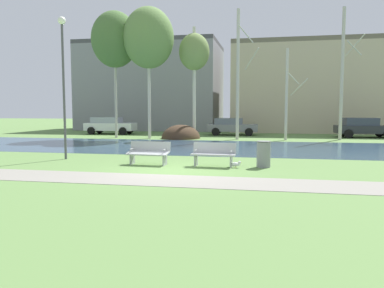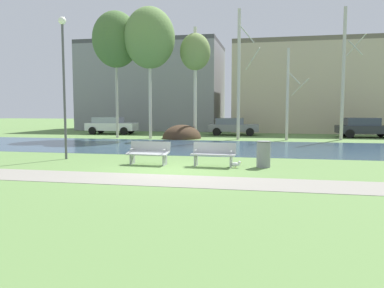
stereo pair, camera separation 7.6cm
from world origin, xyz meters
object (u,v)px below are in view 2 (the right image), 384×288
(bench_left, at_px, (149,152))
(seagull, at_px, (236,164))
(streetlamp, at_px, (64,66))
(parked_sedan_second_grey, at_px, (233,126))
(trash_bin, at_px, (264,154))
(parked_hatch_third_dark, at_px, (365,127))
(parked_van_nearest_white, at_px, (111,125))
(bench_right, at_px, (214,154))

(bench_left, bearing_deg, seagull, -2.54)
(streetlamp, height_order, parked_sedan_second_grey, streetlamp)
(trash_bin, xyz_separation_m, parked_sedan_second_grey, (-2.76, 17.32, 0.25))
(streetlamp, xyz_separation_m, parked_hatch_third_dark, (15.39, 15.85, -3.09))
(seagull, bearing_deg, parked_hatch_third_dark, 64.23)
(parked_sedan_second_grey, relative_size, parked_hatch_third_dark, 0.97)
(streetlamp, relative_size, parked_van_nearest_white, 1.37)
(trash_bin, bearing_deg, parked_van_nearest_white, 128.28)
(streetlamp, xyz_separation_m, parked_sedan_second_grey, (5.44, 16.63, -3.12))
(bench_left, height_order, parked_van_nearest_white, parked_van_nearest_white)
(bench_left, relative_size, streetlamp, 0.28)
(bench_right, distance_m, seagull, 0.91)
(trash_bin, height_order, streetlamp, streetlamp)
(trash_bin, height_order, seagull, trash_bin)
(trash_bin, bearing_deg, parked_sedan_second_grey, 99.07)
(parked_van_nearest_white, bearing_deg, parked_hatch_third_dark, -0.32)
(trash_bin, relative_size, parked_hatch_third_dark, 0.22)
(trash_bin, relative_size, streetlamp, 0.16)
(streetlamp, xyz_separation_m, parked_van_nearest_white, (-4.93, 15.97, -3.10))
(trash_bin, xyz_separation_m, seagull, (-0.97, -0.35, -0.36))
(parked_sedan_second_grey, bearing_deg, bench_left, -94.92)
(bench_left, relative_size, seagull, 3.97)
(parked_van_nearest_white, distance_m, parked_hatch_third_dark, 20.32)
(bench_right, relative_size, parked_van_nearest_white, 0.38)
(parked_sedan_second_grey, bearing_deg, parked_van_nearest_white, -176.31)
(streetlamp, bearing_deg, parked_van_nearest_white, 107.17)
(bench_left, relative_size, parked_hatch_third_dark, 0.39)
(parked_hatch_third_dark, bearing_deg, trash_bin, -113.48)
(bench_right, bearing_deg, streetlamp, 172.19)
(bench_left, distance_m, parked_hatch_third_dark, 20.28)
(seagull, distance_m, parked_hatch_third_dark, 18.75)
(bench_left, distance_m, streetlamp, 5.27)
(trash_bin, bearing_deg, parked_hatch_third_dark, 66.52)
(parked_van_nearest_white, relative_size, parked_hatch_third_dark, 1.01)
(seagull, xyz_separation_m, parked_hatch_third_dark, (8.15, 16.88, 0.64))
(streetlamp, distance_m, parked_hatch_third_dark, 22.31)
(parked_van_nearest_white, xyz_separation_m, parked_sedan_second_grey, (10.37, 0.67, -0.02))
(bench_right, relative_size, parked_hatch_third_dark, 0.39)
(bench_left, bearing_deg, parked_van_nearest_white, 117.76)
(bench_right, relative_size, parked_sedan_second_grey, 0.40)
(seagull, relative_size, parked_van_nearest_white, 0.10)
(bench_right, distance_m, streetlamp, 7.31)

